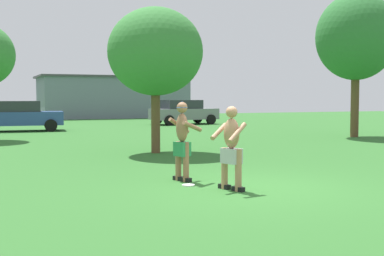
# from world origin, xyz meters

# --- Properties ---
(ground_plane) EXTENTS (80.00, 80.00, 0.00)m
(ground_plane) POSITION_xyz_m (0.00, 0.00, 0.00)
(ground_plane) COLOR #2D6628
(player_with_cap) EXTENTS (0.70, 0.70, 1.72)m
(player_with_cap) POSITION_xyz_m (-0.94, 1.34, 0.94)
(player_with_cap) COLOR black
(player_with_cap) RESTS_ON ground_plane
(player_in_gray) EXTENTS (0.67, 0.80, 1.64)m
(player_in_gray) POSITION_xyz_m (-0.45, -0.01, 0.86)
(player_in_gray) COLOR black
(player_in_gray) RESTS_ON ground_plane
(frisbee) EXTENTS (0.26, 0.26, 0.03)m
(frisbee) POSITION_xyz_m (-1.04, 0.76, 0.01)
(frisbee) COLOR white
(frisbee) RESTS_ON ground_plane
(car_blue_near_post) EXTENTS (4.44, 2.33, 1.58)m
(car_blue_near_post) POSITION_xyz_m (-3.09, 19.24, 0.82)
(car_blue_near_post) COLOR #2D478C
(car_blue_near_post) RESTS_ON ground_plane
(car_gray_mid_lot) EXTENTS (4.46, 2.38, 1.58)m
(car_gray_mid_lot) POSITION_xyz_m (7.21, 21.96, 0.82)
(car_gray_mid_lot) COLOR slate
(car_gray_mid_lot) RESTS_ON ground_plane
(outbuilding_behind_lot) EXTENTS (12.53, 6.73, 3.52)m
(outbuilding_behind_lot) POSITION_xyz_m (5.60, 34.67, 1.77)
(outbuilding_behind_lot) COLOR slate
(outbuilding_behind_lot) RESTS_ON ground_plane
(tree_right_field) EXTENTS (3.05, 3.05, 4.66)m
(tree_right_field) POSITION_xyz_m (0.26, 6.77, 3.24)
(tree_right_field) COLOR brown
(tree_right_field) RESTS_ON ground_plane
(tree_behind_players) EXTENTS (3.55, 3.55, 6.39)m
(tree_behind_players) POSITION_xyz_m (10.55, 9.46, 4.45)
(tree_behind_players) COLOR brown
(tree_behind_players) RESTS_ON ground_plane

